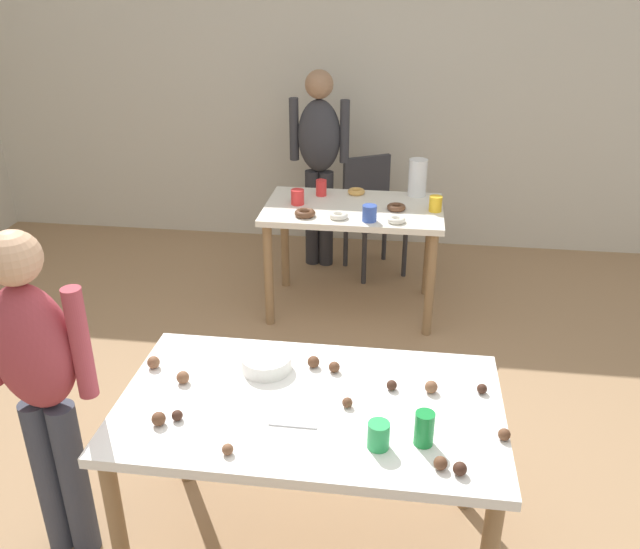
{
  "coord_description": "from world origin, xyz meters",
  "views": [
    {
      "loc": [
        0.42,
        -2.17,
        2.2
      ],
      "look_at": [
        0.05,
        0.53,
        0.9
      ],
      "focal_mm": 36.98,
      "sensor_mm": 36.0,
      "label": 1
    }
  ],
  "objects_px": {
    "person_adult_far": "(319,153)",
    "soda_can": "(424,429)",
    "mixing_bowl": "(266,363)",
    "chair_far_table": "(372,208)",
    "person_girl_near": "(39,378)",
    "pitcher_far": "(418,178)",
    "dining_table_far": "(353,222)",
    "dining_table_near": "(310,422)"
  },
  "relations": [
    {
      "from": "dining_table_far",
      "to": "person_adult_far",
      "type": "distance_m",
      "value": 0.83
    },
    {
      "from": "dining_table_near",
      "to": "person_adult_far",
      "type": "bearing_deg",
      "value": 97.09
    },
    {
      "from": "dining_table_near",
      "to": "soda_can",
      "type": "bearing_deg",
      "value": -23.03
    },
    {
      "from": "dining_table_near",
      "to": "dining_table_far",
      "type": "xyz_separation_m",
      "value": [
        -0.03,
        2.12,
        -0.02
      ]
    },
    {
      "from": "person_girl_near",
      "to": "mixing_bowl",
      "type": "height_order",
      "value": "person_girl_near"
    },
    {
      "from": "dining_table_far",
      "to": "person_girl_near",
      "type": "height_order",
      "value": "person_girl_near"
    },
    {
      "from": "dining_table_near",
      "to": "person_girl_near",
      "type": "xyz_separation_m",
      "value": [
        -0.98,
        -0.1,
        0.17
      ]
    },
    {
      "from": "person_adult_far",
      "to": "soda_can",
      "type": "xyz_separation_m",
      "value": [
        0.76,
        -3.02,
        -0.09
      ]
    },
    {
      "from": "chair_far_table",
      "to": "pitcher_far",
      "type": "relative_size",
      "value": 3.46
    },
    {
      "from": "dining_table_far",
      "to": "person_girl_near",
      "type": "relative_size",
      "value": 0.82
    },
    {
      "from": "chair_far_table",
      "to": "person_girl_near",
      "type": "xyz_separation_m",
      "value": [
        -1.03,
        -2.92,
        0.34
      ]
    },
    {
      "from": "mixing_bowl",
      "to": "pitcher_far",
      "type": "relative_size",
      "value": 0.78
    },
    {
      "from": "person_adult_far",
      "to": "chair_far_table",
      "type": "bearing_deg",
      "value": -2.99
    },
    {
      "from": "dining_table_near",
      "to": "person_girl_near",
      "type": "height_order",
      "value": "person_girl_near"
    },
    {
      "from": "mixing_bowl",
      "to": "pitcher_far",
      "type": "xyz_separation_m",
      "value": [
        0.58,
        2.22,
        0.1
      ]
    },
    {
      "from": "person_adult_far",
      "to": "pitcher_far",
      "type": "relative_size",
      "value": 5.99
    },
    {
      "from": "chair_far_table",
      "to": "mixing_bowl",
      "type": "bearing_deg",
      "value": -95.5
    },
    {
      "from": "chair_far_table",
      "to": "mixing_bowl",
      "type": "relative_size",
      "value": 4.41
    },
    {
      "from": "dining_table_far",
      "to": "dining_table_near",
      "type": "bearing_deg",
      "value": -89.22
    },
    {
      "from": "dining_table_far",
      "to": "person_adult_far",
      "type": "bearing_deg",
      "value": 114.3
    },
    {
      "from": "chair_far_table",
      "to": "person_adult_far",
      "type": "relative_size",
      "value": 0.58
    },
    {
      "from": "dining_table_near",
      "to": "chair_far_table",
      "type": "xyz_separation_m",
      "value": [
        0.05,
        2.82,
        -0.16
      ]
    },
    {
      "from": "person_adult_far",
      "to": "mixing_bowl",
      "type": "relative_size",
      "value": 7.64
    },
    {
      "from": "person_adult_far",
      "to": "pitcher_far",
      "type": "xyz_separation_m",
      "value": [
        0.73,
        -0.44,
        -0.03
      ]
    },
    {
      "from": "chair_far_table",
      "to": "dining_table_far",
      "type": "bearing_deg",
      "value": -96.71
    },
    {
      "from": "dining_table_far",
      "to": "pitcher_far",
      "type": "distance_m",
      "value": 0.55
    },
    {
      "from": "person_girl_near",
      "to": "soda_can",
      "type": "height_order",
      "value": "person_girl_near"
    },
    {
      "from": "dining_table_far",
      "to": "person_girl_near",
      "type": "xyz_separation_m",
      "value": [
        -0.95,
        -2.22,
        0.19
      ]
    },
    {
      "from": "mixing_bowl",
      "to": "soda_can",
      "type": "relative_size",
      "value": 1.62
    },
    {
      "from": "chair_far_table",
      "to": "mixing_bowl",
      "type": "distance_m",
      "value": 2.66
    },
    {
      "from": "chair_far_table",
      "to": "soda_can",
      "type": "xyz_separation_m",
      "value": [
        0.35,
        -3.0,
        0.31
      ]
    },
    {
      "from": "dining_table_near",
      "to": "person_adult_far",
      "type": "xyz_separation_m",
      "value": [
        -0.35,
        2.84,
        0.24
      ]
    },
    {
      "from": "dining_table_far",
      "to": "soda_can",
      "type": "height_order",
      "value": "soda_can"
    },
    {
      "from": "dining_table_near",
      "to": "soda_can",
      "type": "xyz_separation_m",
      "value": [
        0.41,
        -0.17,
        0.15
      ]
    },
    {
      "from": "dining_table_near",
      "to": "dining_table_far",
      "type": "distance_m",
      "value": 2.12
    },
    {
      "from": "pitcher_far",
      "to": "dining_table_far",
      "type": "bearing_deg",
      "value": -145.23
    },
    {
      "from": "dining_table_near",
      "to": "pitcher_far",
      "type": "relative_size",
      "value": 5.56
    },
    {
      "from": "mixing_bowl",
      "to": "chair_far_table",
      "type": "bearing_deg",
      "value": 84.5
    },
    {
      "from": "dining_table_near",
      "to": "pitcher_far",
      "type": "bearing_deg",
      "value": 81.07
    },
    {
      "from": "person_girl_near",
      "to": "soda_can",
      "type": "bearing_deg",
      "value": -3.04
    },
    {
      "from": "person_adult_far",
      "to": "soda_can",
      "type": "distance_m",
      "value": 3.11
    },
    {
      "from": "chair_far_table",
      "to": "pitcher_far",
      "type": "height_order",
      "value": "pitcher_far"
    }
  ]
}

